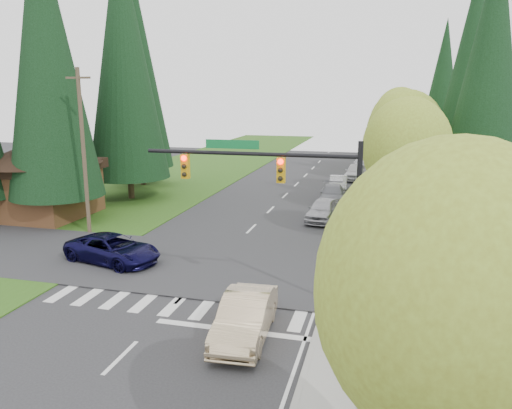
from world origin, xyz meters
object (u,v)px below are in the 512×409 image
at_px(suv_navy, 113,249).
at_px(parked_car_b, 333,194).
at_px(sedan_champagne, 245,317).
at_px(parked_car_d, 356,172).
at_px(parked_car_e, 361,164).
at_px(parked_car_c, 338,184).
at_px(parked_car_a, 323,210).

xyz_separation_m(suv_navy, parked_car_b, (9.37, 17.18, -0.02)).
distance_m(sedan_champagne, parked_car_d, 34.63).
distance_m(suv_navy, parked_car_b, 19.57).
distance_m(parked_car_b, parked_car_e, 19.01).
xyz_separation_m(parked_car_d, parked_car_e, (0.18, 7.58, -0.20)).
relative_size(suv_navy, parked_car_e, 1.23).
xyz_separation_m(sedan_champagne, parked_car_e, (1.86, 42.17, -0.17)).
bearing_deg(parked_car_c, parked_car_d, 76.97).
bearing_deg(sedan_champagne, parked_car_d, 83.61).
distance_m(parked_car_b, parked_car_c, 4.62).
bearing_deg(suv_navy, parked_car_b, -13.83).
height_order(parked_car_b, parked_car_c, same).
bearing_deg(sedan_champagne, parked_car_a, 84.41).
height_order(sedan_champagne, parked_car_d, parked_car_d).
bearing_deg(sedan_champagne, parked_car_c, 85.16).
bearing_deg(parked_car_a, parked_car_c, 96.02).
distance_m(parked_car_b, parked_car_d, 11.44).
bearing_deg(parked_car_e, parked_car_d, -95.45).
height_order(sedan_champagne, parked_car_a, sedan_champagne).
bearing_deg(parked_car_b, parked_car_c, 84.79).
bearing_deg(parked_car_a, parked_car_e, 93.12).
bearing_deg(sedan_champagne, suv_navy, 141.92).
height_order(parked_car_a, parked_car_b, parked_car_a).
xyz_separation_m(suv_navy, parked_car_a, (9.37, 11.34, 0.04)).
distance_m(parked_car_a, parked_car_c, 10.46).
bearing_deg(parked_car_b, parked_car_d, 79.38).
xyz_separation_m(sedan_champagne, parked_car_b, (0.60, 23.20, -0.08)).
bearing_deg(parked_car_e, parked_car_c, -99.12).
bearing_deg(suv_navy, parked_car_a, -24.78).
distance_m(sedan_champagne, parked_car_e, 42.21).
xyz_separation_m(sedan_champagne, parked_car_a, (0.60, 17.36, -0.01)).
relative_size(parked_car_a, parked_car_d, 0.94).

